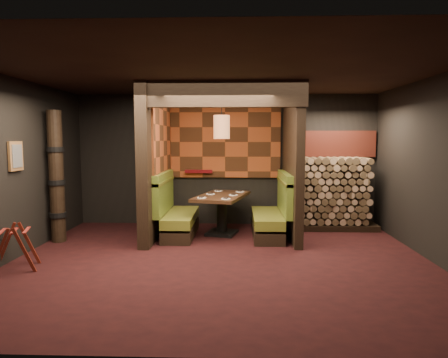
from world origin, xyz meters
TOP-DOWN VIEW (x-y plane):
  - floor at (0.00, 0.00)m, footprint 6.50×5.50m
  - ceiling at (0.00, 0.00)m, footprint 6.50×5.50m
  - wall_back at (0.00, 2.76)m, footprint 6.50×0.02m
  - wall_front at (0.00, -2.76)m, footprint 6.50×0.02m
  - wall_left at (-3.26, 0.00)m, footprint 0.02×5.50m
  - wall_right at (3.26, 0.00)m, footprint 0.02×5.50m
  - partition_left at (-1.35, 1.65)m, footprint 0.20×2.20m
  - partition_right at (1.30, 1.70)m, footprint 0.15×2.10m
  - header_beam at (-0.02, 0.70)m, footprint 2.85×0.18m
  - tapa_back_panel at (-0.02, 2.71)m, footprint 2.40×0.06m
  - tapa_side_panel at (-1.23, 1.82)m, footprint 0.04×1.85m
  - lacquer_shelf at (-0.60, 2.65)m, footprint 0.60×0.12m
  - booth_bench_left at (-0.96, 1.65)m, footprint 0.68×1.60m
  - booth_bench_right at (0.93, 1.65)m, footprint 0.68×1.60m
  - dining_table at (-0.06, 1.75)m, footprint 1.17×1.66m
  - place_settings at (-0.06, 1.75)m, footprint 0.90×1.29m
  - pendant_lamp at (-0.06, 1.70)m, footprint 0.31×0.31m
  - framed_picture at (-3.22, 0.10)m, footprint 0.05×0.36m
  - luggage_rack at (-2.97, -0.48)m, footprint 0.75×0.63m
  - totem_column at (-3.05, 1.10)m, footprint 0.31×0.31m
  - firewood_stack at (2.29, 2.35)m, footprint 1.73×0.70m
  - mosaic_header at (2.29, 2.68)m, footprint 1.83×0.10m
  - bay_front_post at (1.39, 1.96)m, footprint 0.08×0.08m

SIDE VIEW (x-z plane):
  - floor at x=0.00m, z-range -0.02..0.00m
  - luggage_rack at x=-2.97m, z-range 0.00..0.69m
  - booth_bench_left at x=-0.96m, z-range -0.17..0.97m
  - booth_bench_right at x=0.93m, z-range -0.17..0.97m
  - dining_table at x=-0.06m, z-range 0.16..0.95m
  - firewood_stack at x=2.29m, z-range 0.00..1.50m
  - place_settings at x=-0.06m, z-range 0.79..0.82m
  - lacquer_shelf at x=-0.60m, z-range 1.15..1.21m
  - totem_column at x=-3.05m, z-range -0.01..2.39m
  - wall_back at x=0.00m, z-range 0.00..2.85m
  - wall_front at x=0.00m, z-range 0.00..2.85m
  - wall_left at x=-3.26m, z-range 0.00..2.85m
  - wall_right at x=3.26m, z-range 0.00..2.85m
  - partition_left at x=-1.35m, z-range 0.00..2.85m
  - partition_right at x=1.30m, z-range 0.00..2.85m
  - bay_front_post at x=1.39m, z-range 0.00..2.85m
  - framed_picture at x=-3.22m, z-range 1.39..1.85m
  - mosaic_header at x=2.29m, z-range 1.50..2.06m
  - tapa_back_panel at x=-0.02m, z-range 1.04..2.60m
  - tapa_side_panel at x=-1.23m, z-range 1.12..2.58m
  - pendant_lamp at x=-0.06m, z-range 1.63..2.60m
  - header_beam at x=-0.02m, z-range 2.41..2.85m
  - ceiling at x=0.00m, z-range 2.85..2.87m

